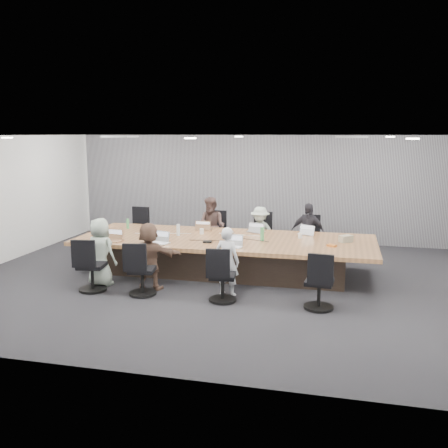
% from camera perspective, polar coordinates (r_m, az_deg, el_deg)
% --- Properties ---
extents(floor, '(10.00, 8.00, 0.00)m').
position_cam_1_polar(floor, '(9.87, -0.55, -6.42)').
color(floor, '#26262B').
rests_on(floor, ground).
extents(ceiling, '(10.00, 8.00, 0.00)m').
position_cam_1_polar(ceiling, '(9.45, -0.58, 10.07)').
color(ceiling, white).
rests_on(ceiling, wall_back).
extents(wall_back, '(10.00, 0.00, 2.80)m').
position_cam_1_polar(wall_back, '(13.44, 3.60, 4.15)').
color(wall_back, silver).
rests_on(wall_back, ground).
extents(wall_front, '(10.00, 0.00, 2.80)m').
position_cam_1_polar(wall_front, '(5.84, -10.19, -4.16)').
color(wall_front, silver).
rests_on(wall_front, ground).
extents(curtain, '(9.80, 0.04, 2.80)m').
position_cam_1_polar(curtain, '(13.36, 3.54, 4.11)').
color(curtain, gray).
rests_on(curtain, ground).
extents(conference_table, '(6.00, 2.20, 0.74)m').
position_cam_1_polar(conference_table, '(10.23, 0.13, -3.48)').
color(conference_table, '#32261D').
rests_on(conference_table, ground).
extents(chair_0, '(0.60, 0.60, 0.83)m').
position_cam_1_polar(chair_0, '(12.63, -9.76, -0.90)').
color(chair_0, black).
rests_on(chair_0, ground).
extents(chair_1, '(0.54, 0.54, 0.80)m').
position_cam_1_polar(chair_1, '(11.99, -0.97, -1.43)').
color(chair_1, black).
rests_on(chair_1, ground).
extents(chair_2, '(0.61, 0.61, 0.83)m').
position_cam_1_polar(chair_2, '(11.76, 4.40, -1.62)').
color(chair_2, black).
rests_on(chair_2, ground).
extents(chair_3, '(0.60, 0.60, 0.77)m').
position_cam_1_polar(chair_3, '(11.65, 9.62, -2.01)').
color(chair_3, black).
rests_on(chair_3, ground).
extents(chair_4, '(0.61, 0.61, 0.79)m').
position_cam_1_polar(chair_4, '(9.42, -14.85, -5.09)').
color(chair_4, black).
rests_on(chair_4, ground).
extents(chair_5, '(0.60, 0.60, 0.76)m').
position_cam_1_polar(chair_5, '(9.01, -9.34, -5.67)').
color(chair_5, black).
rests_on(chair_5, ground).
extents(chair_6, '(0.56, 0.56, 0.74)m').
position_cam_1_polar(chair_6, '(8.56, -0.16, -6.45)').
color(chair_6, black).
rests_on(chair_6, ground).
extents(chair_7, '(0.56, 0.56, 0.76)m').
position_cam_1_polar(chair_7, '(8.34, 10.82, -7.03)').
color(chair_7, black).
rests_on(chair_7, ground).
extents(person_1, '(0.78, 0.68, 1.39)m').
position_cam_1_polar(person_1, '(11.60, -1.40, -0.34)').
color(person_1, '#4F3A37').
rests_on(person_1, ground).
extents(laptop_1, '(0.35, 0.26, 0.02)m').
position_cam_1_polar(laptop_1, '(11.07, -2.14, -0.58)').
color(laptop_1, '#8C6647').
rests_on(laptop_1, conference_table).
extents(person_2, '(0.86, 0.61, 1.21)m').
position_cam_1_polar(person_2, '(11.39, 4.13, -1.04)').
color(person_2, '#9BAB9E').
rests_on(person_2, ground).
extents(laptop_2, '(0.39, 0.31, 0.02)m').
position_cam_1_polar(laptop_2, '(10.82, 3.66, -0.85)').
color(laptop_2, '#B2B2B7').
rests_on(laptop_2, conference_table).
extents(person_3, '(0.82, 0.46, 1.33)m').
position_cam_1_polar(person_3, '(11.25, 9.53, -0.98)').
color(person_3, '#27262C').
rests_on(person_3, ground).
extents(laptop_3, '(0.34, 0.27, 0.02)m').
position_cam_1_polar(laptop_3, '(10.70, 9.33, -1.10)').
color(laptop_3, '#B2B2B7').
rests_on(laptop_3, conference_table).
extents(person_4, '(0.70, 0.54, 1.29)m').
position_cam_1_polar(person_4, '(9.66, -13.94, -3.14)').
color(person_4, '#99AA9B').
rests_on(person_4, ground).
extents(laptop_4, '(0.39, 0.29, 0.02)m').
position_cam_1_polar(laptop_4, '(10.11, -12.53, -1.87)').
color(laptop_4, '#8C6647').
rests_on(laptop_4, conference_table).
extents(person_5, '(1.16, 0.38, 1.25)m').
position_cam_1_polar(person_5, '(9.26, -8.54, -3.64)').
color(person_5, brown).
rests_on(person_5, ground).
extents(laptop_5, '(0.39, 0.30, 0.02)m').
position_cam_1_polar(laptop_5, '(9.73, -7.35, -2.19)').
color(laptop_5, '#B2B2B7').
rests_on(laptop_5, conference_table).
extents(person_6, '(0.51, 0.39, 1.23)m').
position_cam_1_polar(person_6, '(8.82, 0.38, -4.29)').
color(person_6, silver).
rests_on(person_6, ground).
extents(laptop_6, '(0.31, 0.22, 0.02)m').
position_cam_1_polar(laptop_6, '(9.31, 1.15, -2.67)').
color(laptop_6, '#B2B2B7').
rests_on(laptop_6, conference_table).
extents(bottle_green_left, '(0.07, 0.07, 0.22)m').
position_cam_1_polar(bottle_green_left, '(11.37, -10.95, 0.05)').
color(bottle_green_left, '#4BA15B').
rests_on(bottle_green_left, conference_table).
extents(bottle_green_right, '(0.08, 0.08, 0.27)m').
position_cam_1_polar(bottle_green_right, '(9.91, 4.39, -1.16)').
color(bottle_green_right, '#4BA15B').
rests_on(bottle_green_right, conference_table).
extents(bottle_clear, '(0.09, 0.09, 0.24)m').
position_cam_1_polar(bottle_clear, '(10.44, -5.25, -0.66)').
color(bottle_clear, silver).
rests_on(bottle_clear, conference_table).
extents(cup_white_far, '(0.10, 0.10, 0.11)m').
position_cam_1_polar(cup_white_far, '(10.58, -2.56, -0.84)').
color(cup_white_far, white).
rests_on(cup_white_far, conference_table).
extents(cup_white_near, '(0.10, 0.10, 0.10)m').
position_cam_1_polar(cup_white_near, '(10.27, 8.69, -1.31)').
color(cup_white_near, white).
rests_on(cup_white_near, conference_table).
extents(mug_brown, '(0.11, 0.11, 0.11)m').
position_cam_1_polar(mug_brown, '(10.99, -13.52, -0.71)').
color(mug_brown, brown).
rests_on(mug_brown, conference_table).
extents(mic_left, '(0.18, 0.13, 0.03)m').
position_cam_1_polar(mic_left, '(9.74, -1.91, -2.05)').
color(mic_left, black).
rests_on(mic_left, conference_table).
extents(mic_right, '(0.17, 0.14, 0.03)m').
position_cam_1_polar(mic_right, '(10.07, 0.80, -1.65)').
color(mic_right, black).
rests_on(mic_right, conference_table).
extents(stapler, '(0.15, 0.07, 0.05)m').
position_cam_1_polar(stapler, '(9.55, 1.05, -2.23)').
color(stapler, black).
rests_on(stapler, conference_table).
extents(canvas_bag, '(0.29, 0.27, 0.13)m').
position_cam_1_polar(canvas_bag, '(10.06, 13.76, -1.65)').
color(canvas_bag, '#A0977E').
rests_on(canvas_bag, conference_table).
extents(snack_packet, '(0.20, 0.18, 0.04)m').
position_cam_1_polar(snack_packet, '(9.62, 12.21, -2.42)').
color(snack_packet, orange).
rests_on(snack_packet, conference_table).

